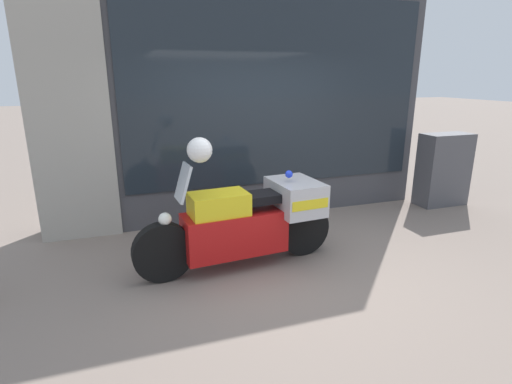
{
  "coord_description": "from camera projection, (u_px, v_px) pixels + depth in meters",
  "views": [
    {
      "loc": [
        -1.82,
        -3.82,
        2.15
      ],
      "look_at": [
        -0.25,
        0.78,
        0.73
      ],
      "focal_mm": 28.0,
      "sensor_mm": 36.0,
      "label": 1
    }
  ],
  "objects": [
    {
      "name": "window_display",
      "position": [
        271.0,
        185.0,
        6.5
      ],
      "size": [
        4.39,
        0.3,
        1.79
      ],
      "color": "slate",
      "rests_on": "ground"
    },
    {
      "name": "ground_plane",
      "position": [
        298.0,
        268.0,
        4.64
      ],
      "size": [
        60.0,
        60.0,
        0.0
      ],
      "primitive_type": "plane",
      "color": "gray"
    },
    {
      "name": "utility_cabinet",
      "position": [
        443.0,
        170.0,
        6.79
      ],
      "size": [
        0.85,
        0.41,
        1.22
      ],
      "primitive_type": "cube",
      "color": "#4C4C51",
      "rests_on": "ground"
    },
    {
      "name": "white_helmet",
      "position": [
        200.0,
        150.0,
        4.14
      ],
      "size": [
        0.27,
        0.27,
        0.27
      ],
      "primitive_type": "sphere",
      "color": "white",
      "rests_on": "paramedic_motorcycle"
    },
    {
      "name": "paramedic_motorcycle",
      "position": [
        251.0,
        219.0,
        4.6
      ],
      "size": [
        2.38,
        0.75,
        1.27
      ],
      "rotation": [
        0.0,
        0.0,
        3.22
      ],
      "color": "black",
      "rests_on": "ground"
    },
    {
      "name": "shop_building",
      "position": [
        217.0,
        96.0,
        5.8
      ],
      "size": [
        5.86,
        0.55,
        3.7
      ],
      "color": "#424247",
      "rests_on": "ground"
    }
  ]
}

